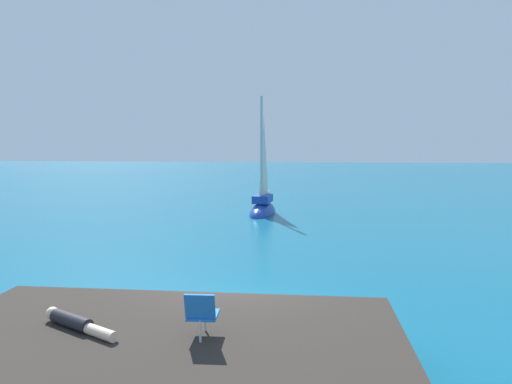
% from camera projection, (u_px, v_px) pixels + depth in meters
% --- Properties ---
extents(ground_plane, '(160.00, 160.00, 0.00)m').
position_uv_depth(ground_plane, '(232.00, 316.00, 11.60)').
color(ground_plane, '#0F5675').
extents(shore_ledge, '(8.00, 4.50, 1.02)m').
position_uv_depth(shore_ledge, '(165.00, 362.00, 8.06)').
color(shore_ledge, '#2D2823').
rests_on(shore_ledge, ground).
extents(boulder_seaward, '(1.41, 1.10, 0.85)m').
position_uv_depth(boulder_seaward, '(99.00, 326.00, 10.96)').
color(boulder_seaward, '#30271E').
rests_on(boulder_seaward, ground).
extents(boulder_inland, '(1.58, 1.24, 1.05)m').
position_uv_depth(boulder_inland, '(44.00, 337.00, 10.35)').
color(boulder_inland, '#2C2322').
rests_on(boulder_inland, ground).
extents(sailboat_near, '(1.77, 3.98, 7.25)m').
position_uv_depth(sailboat_near, '(263.00, 207.00, 27.56)').
color(sailboat_near, '#193D99').
rests_on(sailboat_near, ground).
extents(person_sunbather, '(1.59, 1.00, 0.25)m').
position_uv_depth(person_sunbather, '(76.00, 323.00, 8.14)').
color(person_sunbather, black).
rests_on(person_sunbather, shore_ledge).
extents(beach_chair, '(0.49, 0.60, 0.80)m').
position_uv_depth(beach_chair, '(202.00, 312.00, 7.73)').
color(beach_chair, blue).
rests_on(beach_chair, shore_ledge).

